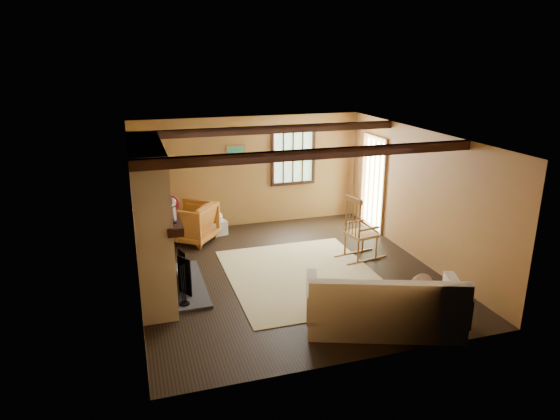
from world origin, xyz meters
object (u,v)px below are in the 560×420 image
object	(u,v)px
fireplace	(153,226)
sofa	(384,308)
rocking_chair	(359,232)
laundry_basket	(214,228)
armchair	(191,223)

from	to	relation	value
fireplace	sofa	size ratio (longest dim) A/B	1.03
rocking_chair	sofa	xyz separation A→B (m)	(-0.76, -2.38, -0.20)
rocking_chair	laundry_basket	size ratio (longest dim) A/B	2.43
rocking_chair	armchair	bearing A→B (deg)	46.92
laundry_basket	armchair	distance (m)	0.60
rocking_chair	armchair	distance (m)	3.38
rocking_chair	fireplace	bearing A→B (deg)	82.92
fireplace	rocking_chair	distance (m)	3.75
sofa	armchair	size ratio (longest dim) A/B	2.67
fireplace	armchair	distance (m)	2.32
sofa	armchair	bearing A→B (deg)	136.47
fireplace	laundry_basket	bearing A→B (deg)	60.15
sofa	laundry_basket	xyz separation A→B (m)	(-1.61, 4.44, -0.16)
fireplace	sofa	xyz separation A→B (m)	(2.93, -2.14, -0.80)
fireplace	armchair	size ratio (longest dim) A/B	2.75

